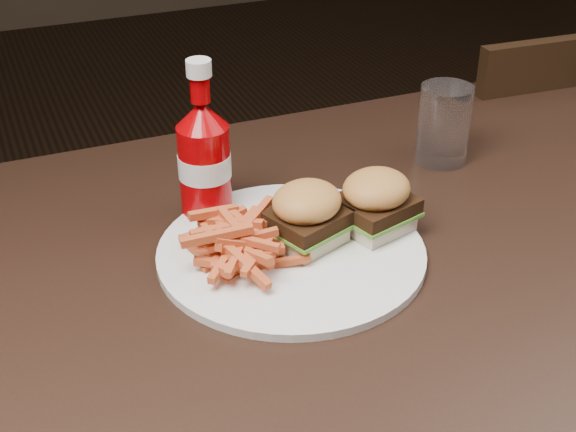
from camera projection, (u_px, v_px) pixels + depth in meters
name	position (u px, v px, depth m)	size (l,w,h in m)	color
dining_table	(360.00, 261.00, 0.98)	(1.20, 0.80, 0.04)	black
chair_far	(492.00, 196.00, 1.73)	(0.38, 0.38, 0.04)	black
plate	(291.00, 252.00, 0.95)	(0.32, 0.32, 0.01)	white
sandwich_half_a	(306.00, 234.00, 0.96)	(0.08, 0.07, 0.02)	beige
sandwich_half_b	(374.00, 221.00, 0.98)	(0.08, 0.07, 0.02)	beige
fries_pile	(238.00, 240.00, 0.93)	(0.12, 0.12, 0.05)	#D04822
ketchup_bottle	(205.00, 174.00, 1.00)	(0.07, 0.07, 0.13)	#9C0004
tumbler	(444.00, 125.00, 1.14)	(0.07, 0.07, 0.12)	white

